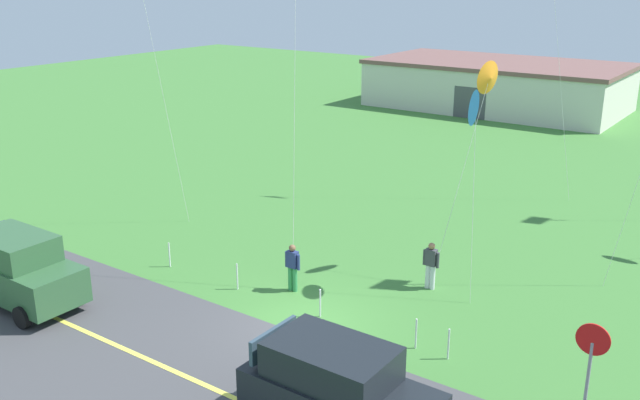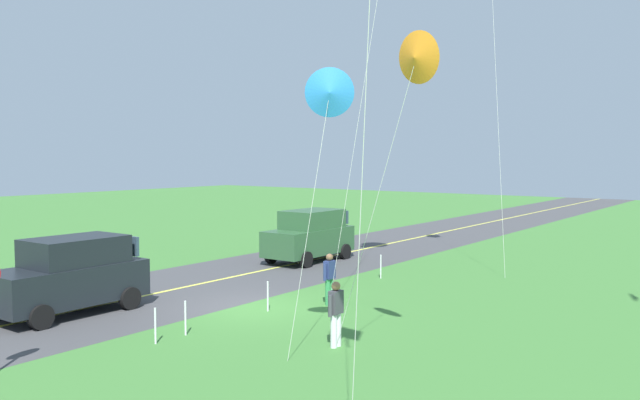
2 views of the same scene
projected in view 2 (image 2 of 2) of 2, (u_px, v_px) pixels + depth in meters
The scene contains 14 objects.
ground_plane at pixel (253, 309), 19.93m from camera, with size 120.00×120.00×0.10m, color #3D7533.
asphalt_road at pixel (166, 291), 22.29m from camera, with size 120.00×7.00×0.00m, color #424244.
road_centre_stripe at pixel (166, 291), 22.29m from camera, with size 120.00×0.16×0.00m, color #E5E04C.
car_suv_foreground at pixel (71, 275), 19.07m from camera, with size 4.40×2.12×2.24m.
car_parked_west_near at pixel (310, 235), 28.68m from camera, with size 4.40×2.12×2.24m.
person_adult_near at pixel (336, 312), 15.75m from camera, with size 0.58×0.22×1.60m.
person_adult_companion at pixel (329, 277), 20.24m from camera, with size 0.58×0.22×1.60m.
kite_red_low at pixel (416, 58), 13.49m from camera, with size 0.83×2.98×7.21m.
kite_green_far at pixel (330, 93), 14.33m from camera, with size 1.03×1.29×6.57m.
fence_post_0 at pixel (381, 267), 24.62m from camera, with size 0.05×0.05×0.90m, color silver.
fence_post_1 at pixel (332, 279), 22.07m from camera, with size 0.05×0.05×0.90m, color silver.
fence_post_2 at pixel (268, 296), 19.40m from camera, with size 0.05×0.05×0.90m, color silver.
fence_post_3 at pixel (185, 318), 16.81m from camera, with size 0.05×0.05×0.90m, color silver.
fence_post_4 at pixel (155, 326), 16.02m from camera, with size 0.05×0.05×0.90m, color silver.
Camera 2 is at (14.61, 13.32, 4.62)m, focal length 36.66 mm.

